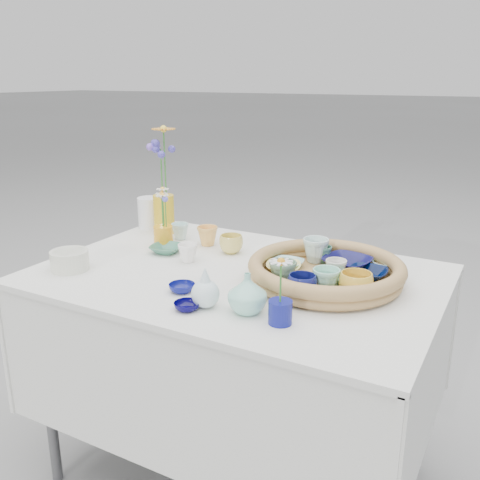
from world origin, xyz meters
The scene contains 34 objects.
ground centered at (0.00, 0.00, 0.00)m, with size 80.00×80.00×0.00m, color gray.
display_table centered at (0.00, 0.00, 0.00)m, with size 1.26×0.86×0.77m, color silver, non-canonical shape.
wicker_tray centered at (0.28, 0.05, 0.80)m, with size 0.47×0.47×0.08m, color #98673F, non-canonical shape.
tray_ceramic_0 centered at (0.31, 0.16, 0.80)m, with size 0.15×0.15×0.04m, color #0C0B41.
tray_ceramic_1 centered at (0.39, 0.11, 0.80)m, with size 0.12×0.12×0.03m, color black.
tray_ceramic_2 centered at (0.40, -0.06, 0.82)m, with size 0.09×0.09×0.07m, color gold.
tray_ceramic_3 centered at (0.32, 0.00, 0.80)m, with size 0.12×0.12×0.04m, color #559076.
tray_ceramic_4 centered at (0.19, -0.07, 0.82)m, with size 0.08×0.08×0.07m, color slate.
tray_ceramic_5 centered at (0.14, 0.08, 0.80)m, with size 0.10×0.10×0.02m, color #9BD6D3.
tray_ceramic_6 centered at (0.20, 0.17, 0.82)m, with size 0.09×0.09×0.08m, color silver.
tray_ceramic_7 centered at (0.31, 0.06, 0.81)m, with size 0.06×0.06×0.06m, color silver.
tray_ceramic_8 centered at (0.42, 0.21, 0.80)m, with size 0.09×0.09×0.03m, color #AFEAFB.
tray_ceramic_9 centered at (0.27, -0.12, 0.82)m, with size 0.08×0.08×0.06m, color navy.
tray_ceramic_10 centered at (0.14, 0.04, 0.80)m, with size 0.11×0.11×0.03m, color #FBEF89.
tray_ceramic_11 centered at (0.32, -0.07, 0.82)m, with size 0.08×0.08×0.07m, color #8ACEB6.
tray_ceramic_12 centered at (0.22, 0.18, 0.81)m, with size 0.06×0.06×0.06m, color #447962.
loose_ceramic_0 centered at (-0.24, 0.21, 0.80)m, with size 0.08×0.08×0.07m, color #F1AF52.
loose_ceramic_1 centered at (-0.12, 0.17, 0.80)m, with size 0.08×0.08×0.07m, color #DAC45C.
loose_ceramic_2 centered at (-0.32, 0.06, 0.78)m, with size 0.11×0.11×0.03m, color #3A745B.
loose_ceramic_3 centered at (-0.20, 0.02, 0.80)m, with size 0.07×0.07×0.06m, color white.
loose_ceramic_4 centered at (-0.07, -0.21, 0.78)m, with size 0.08×0.08×0.02m, color navy.
loose_ceramic_5 centered at (-0.37, 0.22, 0.80)m, with size 0.07×0.07×0.06m, color silver.
loose_ceramic_6 centered at (0.02, -0.31, 0.78)m, with size 0.07×0.07×0.02m, color #05013F.
fluted_bowl centered at (-0.49, -0.23, 0.80)m, with size 0.12×0.12×0.06m, color beige, non-canonical shape.
bud_vase_paleblue centered at (0.05, -0.27, 0.82)m, with size 0.08×0.08×0.12m, color silver, non-canonical shape.
bud_vase_seafoam centered at (0.17, -0.25, 0.82)m, with size 0.11×0.11×0.11m, color #8CD4BF.
bud_vase_cobalt centered at (0.27, -0.27, 0.80)m, with size 0.06×0.06×0.06m, color navy.
single_daisy centered at (0.27, -0.27, 0.88)m, with size 0.07×0.07×0.13m, color white, non-canonical shape.
tall_vase_yellow centered at (-0.48, 0.26, 0.84)m, with size 0.08×0.08×0.15m, color gold.
gerbera centered at (-0.47, 0.27, 1.05)m, with size 0.11×0.11×0.28m, color orange, non-canonical shape.
hydrangea centered at (-0.48, 0.26, 1.01)m, with size 0.07×0.07×0.25m, color #443AA7, non-canonical shape.
white_pitcher centered at (-0.58, 0.29, 0.83)m, with size 0.13×0.10×0.13m, color white, non-canonical shape.
daisy_cup centered at (-0.38, 0.12, 0.80)m, with size 0.07×0.07×0.08m, color orange.
daisy_posy centered at (-0.38, 0.13, 0.91)m, with size 0.08×0.08×0.14m, color white, non-canonical shape.
Camera 1 is at (0.78, -1.40, 1.37)m, focal length 40.00 mm.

